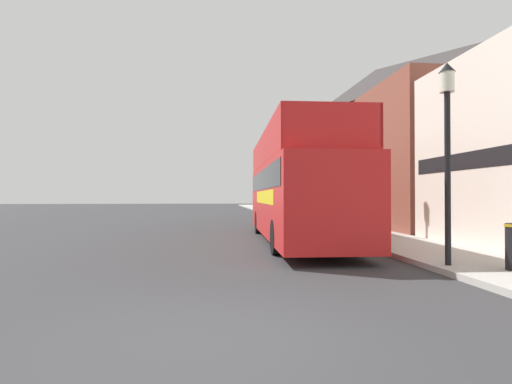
% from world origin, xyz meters
% --- Properties ---
extents(ground_plane, '(144.00, 144.00, 0.00)m').
position_xyz_m(ground_plane, '(0.00, 21.00, 0.00)').
color(ground_plane, '#333335').
extents(sidewalk, '(3.00, 108.00, 0.14)m').
position_xyz_m(sidewalk, '(6.51, 18.00, 0.07)').
color(sidewalk, '#ADAAA3').
rests_on(sidewalk, ground_plane).
extents(brick_terrace_rear, '(6.00, 21.00, 10.24)m').
position_xyz_m(brick_terrace_rear, '(11.02, 21.23, 5.12)').
color(brick_terrace_rear, brown).
rests_on(brick_terrace_rear, ground_plane).
extents(tour_bus, '(2.94, 11.30, 3.99)m').
position_xyz_m(tour_bus, '(3.21, 10.18, 1.81)').
color(tour_bus, red).
rests_on(tour_bus, ground_plane).
extents(parked_car_ahead_of_bus, '(1.99, 4.25, 1.45)m').
position_xyz_m(parked_car_ahead_of_bus, '(3.88, 19.35, 0.68)').
color(parked_car_ahead_of_bus, maroon).
rests_on(parked_car_ahead_of_bus, ground_plane).
extents(lamp_post_nearest, '(0.35, 0.35, 4.57)m').
position_xyz_m(lamp_post_nearest, '(5.39, 3.93, 3.30)').
color(lamp_post_nearest, black).
rests_on(lamp_post_nearest, sidewalk).
extents(lamp_post_second, '(0.35, 0.35, 4.43)m').
position_xyz_m(lamp_post_second, '(5.65, 10.98, 3.22)').
color(lamp_post_second, black).
rests_on(lamp_post_second, sidewalk).
extents(lamp_post_third, '(0.35, 0.35, 5.14)m').
position_xyz_m(lamp_post_third, '(5.56, 18.04, 3.65)').
color(lamp_post_third, black).
rests_on(lamp_post_third, sidewalk).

